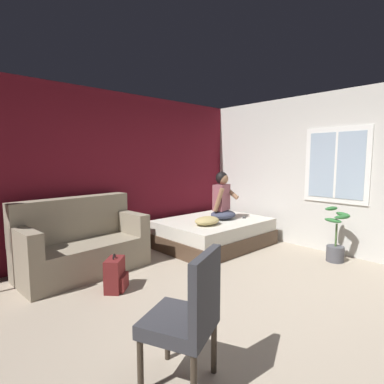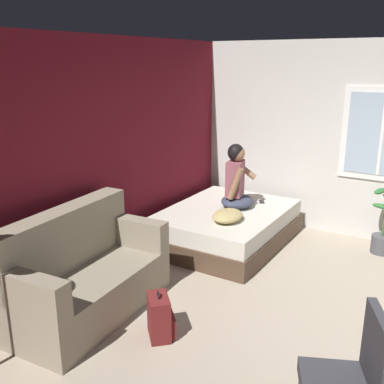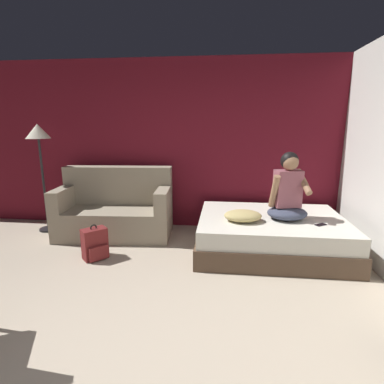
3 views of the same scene
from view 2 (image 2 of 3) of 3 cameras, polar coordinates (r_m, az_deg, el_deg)
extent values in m
plane|color=tan|center=(4.45, 20.27, -17.80)|extent=(40.00, 40.00, 0.00)
cube|color=maroon|center=(5.27, -12.41, 4.22)|extent=(10.24, 0.16, 2.70)
cube|color=white|center=(6.44, 22.99, 6.71)|extent=(0.02, 1.04, 1.24)
cube|color=#9EB2C6|center=(6.42, 22.96, 6.69)|extent=(0.01, 0.88, 1.08)
cube|color=white|center=(6.42, 22.96, 6.69)|extent=(0.01, 0.04, 1.08)
cube|color=#4C3828|center=(6.23, 4.31, -5.27)|extent=(1.96, 1.49, 0.26)
cube|color=beige|center=(6.14, 4.35, -3.19)|extent=(1.91, 1.45, 0.22)
cube|color=gray|center=(4.65, -12.69, -12.39)|extent=(1.75, 0.92, 0.44)
cube|color=gray|center=(4.62, -15.97, -5.71)|extent=(1.71, 0.36, 0.60)
cube|color=gray|center=(4.00, -20.15, -11.89)|extent=(0.24, 0.81, 0.32)
cube|color=gray|center=(5.03, -7.41, -5.04)|extent=(0.24, 0.81, 0.32)
cube|color=#333338|center=(3.08, 22.42, -18.25)|extent=(0.44, 0.24, 0.48)
ellipsoid|color=#383D51|center=(6.21, 5.77, -1.15)|extent=(0.61, 0.55, 0.16)
cube|color=#8C4C56|center=(6.13, 5.49, 1.73)|extent=(0.37, 0.27, 0.48)
cylinder|color=#936B4C|center=(5.94, 5.53, 1.04)|extent=(0.13, 0.22, 0.44)
cylinder|color=#936B4C|center=(6.25, 6.57, 2.94)|extent=(0.17, 0.38, 0.29)
sphere|color=#936B4C|center=(6.05, 5.76, 4.88)|extent=(0.21, 0.21, 0.21)
ellipsoid|color=black|center=(6.05, 5.58, 5.03)|extent=(0.27, 0.27, 0.23)
cube|color=maroon|center=(4.22, -4.23, -15.54)|extent=(0.34, 0.34, 0.40)
cube|color=maroon|center=(4.28, -2.62, -16.41)|extent=(0.21, 0.20, 0.18)
torus|color=black|center=(4.11, -4.30, -12.99)|extent=(0.07, 0.07, 0.09)
ellipsoid|color=tan|center=(5.66, 4.54, -3.01)|extent=(0.51, 0.40, 0.14)
cube|color=black|center=(6.48, 8.83, -1.22)|extent=(0.16, 0.13, 0.01)
cylinder|color=#4C4C51|center=(6.39, 22.90, -6.11)|extent=(0.26, 0.26, 0.24)
cylinder|color=#426033|center=(6.29, 23.20, -3.58)|extent=(0.03, 0.03, 0.36)
ellipsoid|color=#2D6B33|center=(6.12, 23.12, -1.72)|extent=(0.15, 0.29, 0.06)
ellipsoid|color=#2D6B33|center=(6.20, 22.74, 0.10)|extent=(0.29, 0.15, 0.06)
camera|label=1|loc=(1.81, 66.19, -21.61)|focal=28.00mm
camera|label=3|loc=(4.76, 47.13, 2.36)|focal=28.00mm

